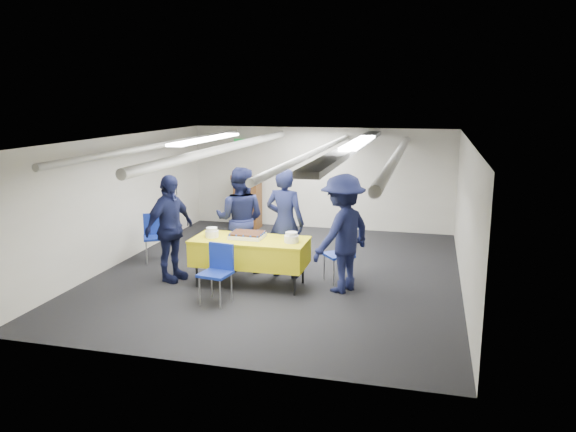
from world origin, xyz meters
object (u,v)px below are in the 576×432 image
object	(u,v)px
podium	(248,202)
chair_right	(343,250)
sailor_b	(240,219)
sailor_d	(343,233)
chair_near	(218,267)
chair_left	(155,232)
sheet_cake	(247,235)
serving_table	(250,252)
sailor_c	(170,228)
sailor_a	(285,223)

from	to	relation	value
podium	chair_right	size ratio (longest dim) A/B	1.44
sailor_b	sailor_d	distance (m)	1.99
chair_near	chair_left	bearing A→B (deg)	137.96
sailor_b	chair_left	bearing A→B (deg)	-8.80
sailor_b	sheet_cake	bearing A→B (deg)	113.95
serving_table	podium	bearing A→B (deg)	108.86
sailor_c	podium	bearing A→B (deg)	16.55
chair_near	sailor_a	bearing A→B (deg)	64.87
chair_near	sailor_b	distance (m)	1.62
serving_table	podium	world-z (taller)	podium
chair_left	sailor_a	bearing A→B (deg)	-7.38
podium	chair_left	bearing A→B (deg)	-106.21
sheet_cake	chair_right	xyz separation A→B (m)	(1.46, 0.54, -0.28)
chair_near	sailor_d	world-z (taller)	sailor_d
sailor_b	sailor_d	world-z (taller)	sailor_d
podium	sailor_d	distance (m)	4.62
sailor_c	sailor_d	world-z (taller)	sailor_d
chair_near	chair_left	world-z (taller)	same
chair_left	sailor_b	world-z (taller)	sailor_b
sheet_cake	sailor_d	distance (m)	1.53
serving_table	chair_right	xyz separation A→B (m)	(1.41, 0.59, -0.03)
chair_left	chair_near	bearing A→B (deg)	-42.04
serving_table	sailor_a	bearing A→B (deg)	53.40
serving_table	chair_right	bearing A→B (deg)	22.58
chair_left	serving_table	bearing A→B (deg)	-22.99
podium	sailor_d	xyz separation A→B (m)	(2.76, -3.69, 0.31)
sheet_cake	chair_right	size ratio (longest dim) A/B	0.62
chair_near	sheet_cake	bearing A→B (deg)	78.97
chair_right	sailor_d	xyz separation A→B (m)	(0.06, -0.47, 0.39)
sailor_a	sailor_b	distance (m)	0.87
podium	sailor_b	size ratio (longest dim) A/B	0.69
sailor_b	sailor_c	distance (m)	1.24
chair_left	sailor_a	world-z (taller)	sailor_a
sailor_d	serving_table	bearing A→B (deg)	-55.76
serving_table	chair_near	size ratio (longest dim) A/B	2.12
sailor_a	sailor_d	bearing A→B (deg)	165.52
sheet_cake	podium	xyz separation A→B (m)	(-1.24, 3.75, -0.20)
podium	serving_table	bearing A→B (deg)	-71.14
sheet_cake	sailor_d	bearing A→B (deg)	2.48
podium	sailor_a	distance (m)	3.67
sailor_a	sailor_b	world-z (taller)	sailor_a
chair_near	sailor_d	size ratio (longest dim) A/B	0.47
sheet_cake	sailor_b	distance (m)	0.79
chair_right	sailor_c	bearing A→B (deg)	-166.49
podium	sailor_b	bearing A→B (deg)	-73.97
serving_table	chair_left	size ratio (longest dim) A/B	2.12
podium	sailor_a	xyz separation A→B (m)	(1.73, -3.23, 0.31)
sheet_cake	sailor_d	xyz separation A→B (m)	(1.52, 0.07, 0.10)
sheet_cake	chair_near	size ratio (longest dim) A/B	0.62
chair_right	sailor_c	xyz separation A→B (m)	(-2.75, -0.66, 0.35)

